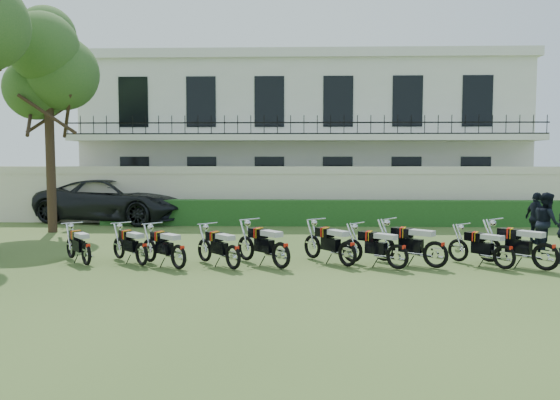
{
  "coord_description": "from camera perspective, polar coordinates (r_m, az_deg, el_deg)",
  "views": [
    {
      "loc": [
        -0.27,
        -14.05,
        2.64
      ],
      "look_at": [
        -0.75,
        1.26,
        1.46
      ],
      "focal_mm": 35.0,
      "sensor_mm": 36.0,
      "label": 1
    }
  ],
  "objects": [
    {
      "name": "motorcycle_7",
      "position": [
        13.49,
        15.96,
        -4.83
      ],
      "size": [
        1.65,
        1.35,
        1.11
      ],
      "rotation": [
        0.0,
        0.0,
        0.89
      ],
      "color": "black",
      "rests_on": "ground"
    },
    {
      "name": "motorcycle_4",
      "position": [
        12.91,
        0.11,
        -5.11
      ],
      "size": [
        1.43,
        1.54,
        1.09
      ],
      "rotation": [
        0.0,
        0.0,
        0.74
      ],
      "color": "black",
      "rests_on": "ground"
    },
    {
      "name": "hedge",
      "position": [
        21.4,
        5.21,
        -1.35
      ],
      "size": [
        18.0,
        0.6,
        1.0
      ],
      "primitive_type": "cube",
      "color": "#1D4318",
      "rests_on": "ground"
    },
    {
      "name": "officer_4",
      "position": [
        16.91,
        26.11,
        -2.13
      ],
      "size": [
        0.73,
        0.89,
        1.69
      ],
      "primitive_type": "imported",
      "rotation": [
        0.0,
        0.0,
        1.46
      ],
      "color": "black",
      "rests_on": "ground"
    },
    {
      "name": "motorcycle_6",
      "position": [
        13.15,
        12.18,
        -5.19
      ],
      "size": [
        1.48,
        1.29,
        1.02
      ],
      "rotation": [
        0.0,
        0.0,
        0.86
      ],
      "color": "black",
      "rests_on": "ground"
    },
    {
      "name": "suv",
      "position": [
        23.58,
        -16.79,
        -0.03
      ],
      "size": [
        6.93,
        4.41,
        1.78
      ],
      "primitive_type": "imported",
      "rotation": [
        0.0,
        0.0,
        1.33
      ],
      "color": "black",
      "rests_on": "ground"
    },
    {
      "name": "motorcycle_8",
      "position": [
        13.92,
        22.41,
        -4.96
      ],
      "size": [
        1.24,
        1.43,
        0.99
      ],
      "rotation": [
        0.0,
        0.0,
        0.71
      ],
      "color": "black",
      "rests_on": "ground"
    },
    {
      "name": "tree_west_near",
      "position": [
        21.19,
        -23.03,
        12.88
      ],
      "size": [
        3.4,
        3.2,
        7.9
      ],
      "color": "#473323",
      "rests_on": "ground"
    },
    {
      "name": "motorcycle_9",
      "position": [
        14.1,
        26.03,
        -4.71
      ],
      "size": [
        1.44,
        1.6,
        1.12
      ],
      "rotation": [
        0.0,
        0.0,
        0.73
      ],
      "color": "black",
      "rests_on": "ground"
    },
    {
      "name": "motorcycle_1",
      "position": [
        13.74,
        -14.26,
        -4.91
      ],
      "size": [
        1.3,
        1.34,
        0.97
      ],
      "rotation": [
        0.0,
        0.0,
        0.77
      ],
      "color": "black",
      "rests_on": "ground"
    },
    {
      "name": "motorcycle_0",
      "position": [
        14.14,
        -19.6,
        -4.79
      ],
      "size": [
        1.19,
        1.41,
        0.96
      ],
      "rotation": [
        0.0,
        0.0,
        0.69
      ],
      "color": "black",
      "rests_on": "ground"
    },
    {
      "name": "ground",
      "position": [
        14.3,
        2.88,
        -6.24
      ],
      "size": [
        100.0,
        100.0,
        0.0
      ],
      "primitive_type": "plane",
      "color": "#375221",
      "rests_on": "ground"
    },
    {
      "name": "motorcycle_3",
      "position": [
        12.9,
        -4.93,
        -5.33
      ],
      "size": [
        1.28,
        1.43,
        1.0
      ],
      "rotation": [
        0.0,
        0.0,
        0.73
      ],
      "color": "black",
      "rests_on": "ground"
    },
    {
      "name": "motorcycle_5",
      "position": [
        13.28,
        7.07,
        -4.94
      ],
      "size": [
        1.27,
        1.6,
        1.06
      ],
      "rotation": [
        0.0,
        0.0,
        0.66
      ],
      "color": "black",
      "rests_on": "ground"
    },
    {
      "name": "officer_5",
      "position": [
        18.49,
        25.21,
        -1.73
      ],
      "size": [
        0.59,
        1.0,
        1.59
      ],
      "primitive_type": "imported",
      "rotation": [
        0.0,
        0.0,
        1.8
      ],
      "color": "black",
      "rests_on": "ground"
    },
    {
      "name": "building",
      "position": [
        28.03,
        2.39,
        6.6
      ],
      "size": [
        20.4,
        9.6,
        7.4
      ],
      "color": "silver",
      "rests_on": "ground"
    },
    {
      "name": "perimeter_wall",
      "position": [
        22.1,
        2.51,
        0.6
      ],
      "size": [
        30.0,
        0.35,
        2.3
      ],
      "color": "beige",
      "rests_on": "ground"
    },
    {
      "name": "motorcycle_2",
      "position": [
        13.09,
        -10.57,
        -5.23
      ],
      "size": [
        1.41,
        1.33,
        1.01
      ],
      "rotation": [
        0.0,
        0.0,
        0.82
      ],
      "color": "black",
      "rests_on": "ground"
    }
  ]
}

